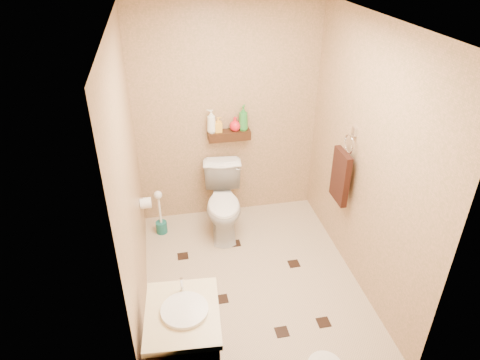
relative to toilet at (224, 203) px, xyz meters
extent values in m
plane|color=#CAB394|center=(0.13, -0.83, -0.38)|extent=(2.50, 2.50, 0.00)
cube|color=tan|center=(0.13, 0.42, 0.82)|extent=(2.00, 0.04, 2.40)
cube|color=tan|center=(0.13, -2.08, 0.82)|extent=(2.00, 0.04, 2.40)
cube|color=tan|center=(-0.87, -0.83, 0.82)|extent=(0.04, 2.50, 2.40)
cube|color=tan|center=(1.13, -0.83, 0.82)|extent=(0.04, 2.50, 2.40)
cube|color=silver|center=(0.13, -0.83, 2.02)|extent=(2.00, 2.50, 0.02)
cube|color=#3E1F11|center=(0.13, 0.34, 0.64)|extent=(0.46, 0.14, 0.10)
cube|color=black|center=(-0.20, -1.02, -0.37)|extent=(0.11, 0.11, 0.01)
cube|color=black|center=(0.60, -0.69, -0.37)|extent=(0.11, 0.11, 0.01)
cube|color=black|center=(0.24, -1.49, -0.37)|extent=(0.11, 0.11, 0.01)
cube|color=black|center=(-0.50, -0.35, -0.37)|extent=(0.11, 0.11, 0.01)
cube|color=black|center=(0.63, -1.46, -0.37)|extent=(0.11, 0.11, 0.01)
cube|color=black|center=(0.08, -0.25, -0.37)|extent=(0.11, 0.11, 0.01)
imported|color=white|center=(0.00, 0.00, 0.00)|extent=(0.50, 0.78, 0.75)
cube|color=brown|center=(-0.57, -1.78, -0.03)|extent=(0.50, 0.60, 0.69)
cube|color=beige|center=(-0.57, -1.78, 0.34)|extent=(0.54, 0.64, 0.04)
cylinder|color=white|center=(-0.56, -1.78, 0.36)|extent=(0.32, 0.32, 0.04)
cylinder|color=silver|center=(-0.56, -1.59, 0.42)|extent=(0.03, 0.03, 0.11)
cylinder|color=#18635E|center=(-0.69, 0.11, -0.31)|extent=(0.12, 0.12, 0.14)
cylinder|color=white|center=(-0.69, 0.11, -0.06)|extent=(0.02, 0.02, 0.38)
sphere|color=white|center=(-0.69, 0.11, 0.12)|extent=(0.09, 0.09, 0.09)
cube|color=silver|center=(1.11, -0.58, 1.00)|extent=(0.03, 0.06, 0.08)
torus|color=silver|center=(1.08, -0.58, 0.88)|extent=(0.02, 0.19, 0.19)
cube|color=#32170F|center=(1.04, -0.58, 0.54)|extent=(0.06, 0.30, 0.52)
cylinder|color=white|center=(-0.81, -0.18, 0.22)|extent=(0.11, 0.11, 0.11)
cylinder|color=silver|center=(-0.85, -0.18, 0.28)|extent=(0.04, 0.02, 0.02)
imported|color=white|center=(-0.06, 0.34, 0.82)|extent=(0.13, 0.13, 0.25)
imported|color=yellow|center=(0.01, 0.34, 0.78)|extent=(0.08, 0.07, 0.17)
imported|color=red|center=(0.19, 0.34, 0.77)|extent=(0.16, 0.16, 0.15)
imported|color=#2C8634|center=(0.28, 0.34, 0.83)|extent=(0.15, 0.15, 0.27)
camera|label=1|loc=(-0.59, -3.83, 2.57)|focal=32.00mm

